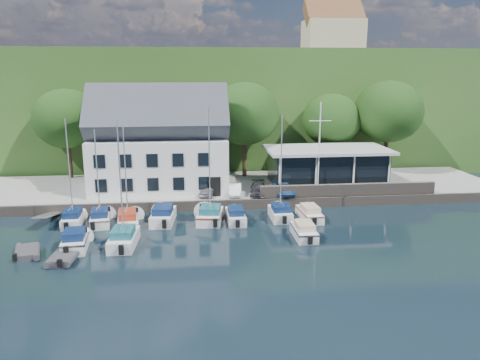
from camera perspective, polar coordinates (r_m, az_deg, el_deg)
The scene contains 34 objects.
ground at distance 35.60m, azimuth 0.39°, elevation -8.78°, with size 180.00×180.00×0.00m, color black.
quay at distance 52.04m, azimuth -1.79°, elevation -1.05°, with size 60.00×13.00×1.00m, color gray.
quay_face at distance 45.79m, azimuth -1.17°, elevation -3.05°, with size 60.00×0.30×1.00m, color #5A5048.
hillside at distance 95.01m, azimuth -3.90°, elevation 10.01°, with size 160.00×75.00×16.00m, color #284A1C.
field_patch at distance 103.49m, azimuth 0.42°, elevation 14.82°, with size 50.00×30.00×0.30m, color olive.
farmhouse at distance 88.86m, azimuth 11.27°, elevation 17.38°, with size 10.40×7.00×8.20m, color #C0A88E, non-canonical shape.
harbor_building at distance 50.04m, azimuth -9.78°, elevation 3.86°, with size 14.40×8.20×8.70m, color silver, non-canonical shape.
club_pavilion at distance 52.00m, azimuth 10.50°, elevation 1.60°, with size 13.20×7.20×4.10m, color black, non-canonical shape.
seawall at distance 48.36m, azimuth 13.10°, elevation -1.16°, with size 18.00×0.50×1.20m, color #5A5048.
gangway at distance 45.69m, azimuth -22.10°, elevation -4.75°, with size 1.20×6.00×1.40m, color silver, non-canonical shape.
car_silver at distance 47.26m, azimuth -3.93°, elevation -1.21°, with size 1.35×3.35×1.14m, color #A6A5AA.
car_white at distance 47.39m, azimuth -0.60°, elevation -1.15°, with size 1.20×3.43×1.13m, color white.
car_dgrey at distance 47.65m, azimuth 2.19°, elevation -1.08°, with size 1.57×3.86×1.12m, color #2B2A2F.
car_blue at distance 47.84m, azimuth 5.35°, elevation -1.01°, with size 1.41×3.57×1.22m, color #2E558D.
flagpole at distance 47.84m, azimuth 9.63°, elevation 3.80°, with size 2.23×0.20×9.30m, color silver, non-canonical shape.
tree_0 at distance 57.74m, azimuth -20.28°, elevation 5.30°, with size 7.57×7.57×10.35m, color black, non-canonical shape.
tree_1 at distance 55.38m, azimuth -15.10°, elevation 5.32°, with size 7.52×7.52×10.28m, color black, non-canonical shape.
tree_2 at distance 54.60m, azimuth -4.51°, elevation 5.98°, with size 8.01×8.01×10.95m, color black, non-canonical shape.
tree_3 at distance 55.02m, azimuth 0.56°, elevation 6.14°, with size 8.10×8.10×11.07m, color black, non-canonical shape.
tree_4 at distance 58.42m, azimuth 11.03°, elevation 5.60°, with size 7.05×7.05×9.63m, color black, non-canonical shape.
tree_5 at distance 59.54m, azimuth 17.54°, elevation 6.13°, with size 8.19×8.19×11.19m, color black, non-canonical shape.
boat_r1_0 at distance 43.04m, azimuth -20.03°, elevation 0.36°, with size 1.75×5.45×8.69m, color silver, non-canonical shape.
boat_r1_1 at distance 42.48m, azimuth -16.98°, elevation 0.42°, with size 1.81×5.53×8.68m, color silver, non-canonical shape.
boat_r1_2 at distance 41.24m, azimuth -13.76°, elevation 0.37°, with size 1.89×6.59×8.87m, color silver, non-canonical shape.
boat_r1_3 at distance 42.61m, azimuth -9.36°, elevation -4.08°, with size 2.09×6.08×1.57m, color silver, non-canonical shape.
boat_r1_4 at distance 41.26m, azimuth -3.75°, elevation 1.05°, with size 2.25×5.63×9.31m, color silver, non-canonical shape.
boat_r1_5 at distance 42.29m, azimuth -0.54°, elevation -4.19°, with size 1.70×5.76×1.36m, color silver, non-canonical shape.
boat_r1_6 at distance 42.30m, azimuth 5.02°, elevation 0.87°, with size 1.95×5.23×8.64m, color silver, non-canonical shape.
boat_r1_7 at distance 43.41m, azimuth 8.46°, elevation -3.87°, with size 1.71×5.80×1.37m, color silver, non-canonical shape.
boat_r2_0 at distance 38.10m, azimuth -19.45°, elevation -6.81°, with size 1.91×5.29×1.57m, color silver, non-canonical shape.
boat_r2_1 at distance 36.56m, azimuth -14.33°, elevation -1.01°, with size 2.07×6.11×9.23m, color silver, non-canonical shape.
boat_r2_4 at distance 38.71m, azimuth 7.80°, elevation -5.99°, with size 1.75×5.33×1.35m, color silver, non-canonical shape.
dinghy_0 at distance 38.21m, azimuth -24.50°, elevation -7.88°, with size 1.86×3.10×0.72m, color #36363A, non-canonical shape.
dinghy_1 at distance 36.15m, azimuth -20.70°, elevation -8.70°, with size 1.92×3.19×0.74m, color #36363A, non-canonical shape.
Camera 1 is at (-3.75, -32.78, 13.37)m, focal length 35.00 mm.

